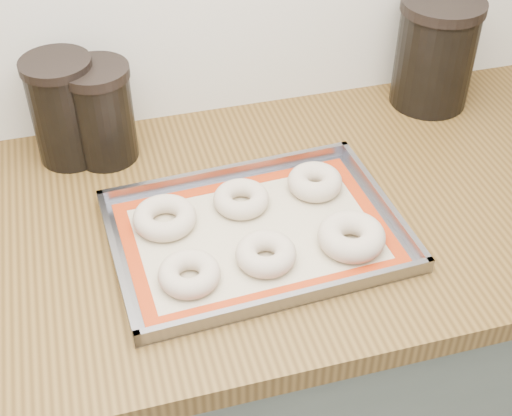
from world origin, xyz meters
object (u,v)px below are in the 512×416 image
object	(u,v)px
baking_tray	(256,233)
bagel_back_right	(315,182)
bagel_back_left	(165,218)
canister_right	(435,53)
canister_mid	(101,113)
bagel_front_left	(189,274)
bagel_front_mid	(266,254)
canister_left	(64,110)
bagel_front_right	(351,236)
bagel_back_mid	(241,199)

from	to	relation	value
baking_tray	bagel_back_right	xyz separation A→B (m)	(0.13, 0.08, 0.02)
bagel_back_right	bagel_back_left	bearing A→B (deg)	-175.17
baking_tray	canister_right	size ratio (longest dim) A/B	2.19
canister_mid	canister_right	size ratio (longest dim) A/B	0.85
bagel_front_left	canister_right	distance (m)	0.69
bagel_front_mid	bagel_back_left	world-z (taller)	same
bagel_front_mid	bagel_front_left	bearing A→B (deg)	-175.25
canister_left	canister_right	bearing A→B (deg)	-0.18
bagel_front_right	bagel_back_left	size ratio (longest dim) A/B	1.03
bagel_front_right	bagel_back_mid	xyz separation A→B (m)	(-0.14, 0.14, -0.00)
bagel_back_left	bagel_back_right	world-z (taller)	bagel_back_right
bagel_front_left	canister_right	world-z (taller)	canister_right
bagel_back_mid	canister_right	xyz separation A→B (m)	(0.45, 0.23, 0.09)
bagel_front_left	bagel_front_mid	world-z (taller)	bagel_front_mid
baking_tray	bagel_front_mid	bearing A→B (deg)	-92.02
bagel_back_right	bagel_front_right	bearing A→B (deg)	-86.48
bagel_front_right	bagel_back_right	xyz separation A→B (m)	(-0.01, 0.15, -0.00)
bagel_back_mid	bagel_back_right	distance (m)	0.13
bagel_back_left	bagel_front_mid	bearing A→B (deg)	-42.92
bagel_front_right	bagel_front_mid	bearing A→B (deg)	179.66
baking_tray	canister_left	xyz separation A→B (m)	(-0.27, 0.31, 0.09)
baking_tray	bagel_back_right	bearing A→B (deg)	32.85
canister_right	bagel_front_left	bearing A→B (deg)	-146.53
bagel_back_right	baking_tray	bearing A→B (deg)	-147.15
bagel_front_left	bagel_back_right	bearing A→B (deg)	32.08
baking_tray	bagel_front_mid	distance (m)	0.07
bagel_back_right	canister_left	distance (m)	0.46
baking_tray	canister_mid	xyz separation A→B (m)	(-0.21, 0.29, 0.09)
bagel_front_right	canister_left	bearing A→B (deg)	137.47
bagel_front_left	bagel_back_mid	xyz separation A→B (m)	(0.12, 0.15, -0.00)
bagel_back_left	canister_mid	xyz separation A→B (m)	(-0.07, 0.23, 0.07)
bagel_front_right	canister_mid	xyz separation A→B (m)	(-0.34, 0.35, 0.07)
canister_left	bagel_back_right	bearing A→B (deg)	-29.39
baking_tray	bagel_back_right	size ratio (longest dim) A/B	5.04
bagel_front_left	bagel_front_mid	bearing A→B (deg)	4.75
bagel_front_mid	bagel_front_right	bearing A→B (deg)	-0.34
bagel_front_left	bagel_back_mid	bearing A→B (deg)	51.51
bagel_back_mid	canister_left	bearing A→B (deg)	138.58
bagel_front_mid	bagel_back_right	distance (m)	0.20
canister_right	bagel_front_mid	bearing A→B (deg)	-140.75
bagel_front_mid	bagel_back_right	bearing A→B (deg)	48.59
bagel_back_mid	bagel_front_left	bearing A→B (deg)	-128.49
baking_tray	bagel_back_right	distance (m)	0.15
canister_left	canister_mid	distance (m)	0.07
baking_tray	bagel_back_left	size ratio (longest dim) A/B	4.59
bagel_back_mid	canister_right	distance (m)	0.52
bagel_front_left	canister_left	bearing A→B (deg)	110.70
bagel_back_mid	bagel_back_right	world-z (taller)	bagel_back_right
canister_left	canister_mid	xyz separation A→B (m)	(0.06, -0.02, -0.01)
bagel_front_left	canister_mid	world-z (taller)	canister_mid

